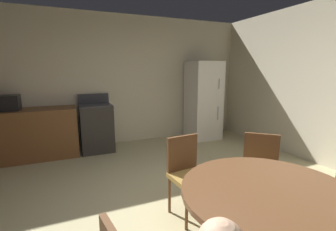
% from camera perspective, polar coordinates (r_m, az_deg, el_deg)
% --- Properties ---
extents(ground_plane, '(14.00, 14.00, 0.00)m').
position_cam_1_polar(ground_plane, '(2.68, 3.56, -25.21)').
color(ground_plane, tan).
extents(wall_back, '(5.98, 0.12, 2.70)m').
position_cam_1_polar(wall_back, '(5.17, -12.06, 8.30)').
color(wall_back, beige).
rests_on(wall_back, ground).
extents(kitchen_counter, '(1.80, 0.60, 0.90)m').
position_cam_1_polar(kitchen_counter, '(4.87, -31.78, -4.04)').
color(kitchen_counter, brown).
rests_on(kitchen_counter, ground).
extents(oven_range, '(0.60, 0.60, 1.10)m').
position_cam_1_polar(oven_range, '(4.82, -16.99, -2.75)').
color(oven_range, '#2D2B28').
rests_on(oven_range, ground).
extents(refrigerator, '(0.68, 0.68, 1.76)m').
position_cam_1_polar(refrigerator, '(5.46, 8.58, 3.61)').
color(refrigerator, white).
rests_on(refrigerator, ground).
extents(microwave, '(0.44, 0.32, 0.26)m').
position_cam_1_polar(microwave, '(4.81, -34.95, 2.50)').
color(microwave, black).
rests_on(microwave, kitchen_counter).
extents(dining_table, '(1.24, 1.24, 0.76)m').
position_cam_1_polar(dining_table, '(1.94, 23.06, -20.30)').
color(dining_table, brown).
rests_on(dining_table, ground).
extents(chair_north, '(0.44, 0.44, 0.87)m').
position_cam_1_polar(chair_north, '(2.63, 4.83, -13.28)').
color(chair_north, brown).
rests_on(chair_north, ground).
extents(chair_northeast, '(0.56, 0.56, 0.87)m').
position_cam_1_polar(chair_northeast, '(2.89, 21.55, -11.79)').
color(chair_northeast, brown).
rests_on(chair_northeast, ground).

